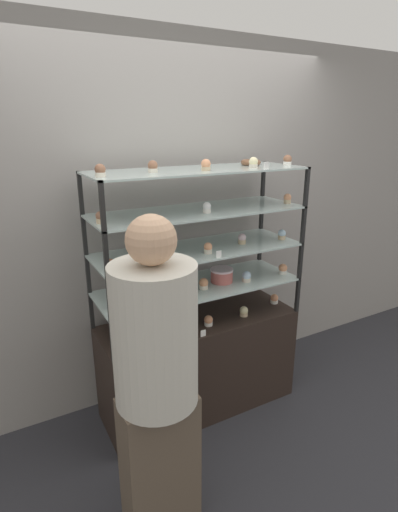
{
  "coord_description": "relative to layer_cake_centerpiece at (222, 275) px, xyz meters",
  "views": [
    {
      "loc": [
        -1.21,
        -2.19,
        1.99
      ],
      "look_at": [
        0.0,
        0.0,
        1.17
      ],
      "focal_mm": 28.0,
      "sensor_mm": 36.0,
      "label": 1
    }
  ],
  "objects": [
    {
      "name": "ground_plane",
      "position": [
        -0.17,
        0.02,
        -1.01
      ],
      "size": [
        20.0,
        20.0,
        0.0
      ],
      "primitive_type": "plane",
      "color": "#2D2D33"
    },
    {
      "name": "back_wall",
      "position": [
        -0.17,
        0.41,
        0.29
      ],
      "size": [
        8.0,
        0.05,
        2.6
      ],
      "color": "gray",
      "rests_on": "ground_plane"
    },
    {
      "name": "display_base",
      "position": [
        -0.17,
        0.02,
        -0.66
      ],
      "size": [
        1.38,
        0.49,
        0.71
      ],
      "color": "black",
      "rests_on": "ground_plane"
    },
    {
      "name": "display_riser_lower",
      "position": [
        -0.17,
        0.02,
        -0.06
      ],
      "size": [
        1.38,
        0.49,
        0.26
      ],
      "color": "black",
      "rests_on": "display_base"
    },
    {
      "name": "display_riser_middle",
      "position": [
        -0.17,
        0.02,
        0.19
      ],
      "size": [
        1.38,
        0.49,
        0.26
      ],
      "color": "black",
      "rests_on": "display_riser_lower"
    },
    {
      "name": "display_riser_upper",
      "position": [
        -0.17,
        0.02,
        0.45
      ],
      "size": [
        1.38,
        0.49,
        0.26
      ],
      "color": "black",
      "rests_on": "display_riser_middle"
    },
    {
      "name": "display_riser_top",
      "position": [
        -0.17,
        0.02,
        0.71
      ],
      "size": [
        1.38,
        0.49,
        0.26
      ],
      "color": "black",
      "rests_on": "display_riser_upper"
    },
    {
      "name": "layer_cake_centerpiece",
      "position": [
        0.0,
        0.0,
        0.0
      ],
      "size": [
        0.16,
        0.16,
        0.1
      ],
      "color": "#C66660",
      "rests_on": "display_riser_lower"
    },
    {
      "name": "sheet_cake_frosted",
      "position": [
        -0.42,
        -0.03,
        -0.27
      ],
      "size": [
        0.22,
        0.17,
        0.06
      ],
      "color": "beige",
      "rests_on": "display_base"
    },
    {
      "name": "cupcake_0",
      "position": [
        -0.78,
        -0.05,
        -0.27
      ],
      "size": [
        0.06,
        0.06,
        0.07
      ],
      "color": "beige",
      "rests_on": "display_base"
    },
    {
      "name": "cupcake_1",
      "position": [
        -0.15,
        -0.09,
        -0.27
      ],
      "size": [
        0.06,
        0.06,
        0.07
      ],
      "color": "white",
      "rests_on": "display_base"
    },
    {
      "name": "cupcake_2",
      "position": [
        0.14,
        -0.08,
        -0.27
      ],
      "size": [
        0.06,
        0.06,
        0.07
      ],
      "color": "#CCB28C",
      "rests_on": "display_base"
    },
    {
      "name": "cupcake_3",
      "position": [
        0.46,
        -0.02,
        -0.27
      ],
      "size": [
        0.06,
        0.06,
        0.07
      ],
      "color": "white",
      "rests_on": "display_base"
    },
    {
      "name": "price_tag_0",
      "position": [
        -0.26,
        -0.2,
        -0.28
      ],
      "size": [
        0.04,
        0.0,
        0.04
      ],
      "color": "white",
      "rests_on": "display_base"
    },
    {
      "name": "cupcake_4",
      "position": [
        -0.79,
        -0.06,
        -0.01
      ],
      "size": [
        0.06,
        0.06,
        0.07
      ],
      "color": "white",
      "rests_on": "display_riser_lower"
    },
    {
      "name": "cupcake_5",
      "position": [
        -0.49,
        -0.05,
        -0.01
      ],
      "size": [
        0.06,
        0.06,
        0.07
      ],
      "color": "#CCB28C",
      "rests_on": "display_riser_lower"
    },
    {
      "name": "cupcake_6",
      "position": [
        -0.17,
        -0.05,
        -0.01
      ],
      "size": [
        0.06,
        0.06,
        0.07
      ],
      "color": "beige",
      "rests_on": "display_riser_lower"
    },
    {
      "name": "cupcake_7",
      "position": [
        0.15,
        -0.08,
        -0.01
      ],
      "size": [
        0.06,
        0.06,
        0.07
      ],
      "color": "beige",
      "rests_on": "display_riser_lower"
    },
    {
      "name": "cupcake_8",
      "position": [
        0.47,
        -0.08,
        -0.01
      ],
      "size": [
        0.06,
        0.06,
        0.07
      ],
      "color": "white",
      "rests_on": "display_riser_lower"
    },
    {
      "name": "price_tag_1",
      "position": [
        -0.36,
        -0.2,
        -0.03
      ],
      "size": [
        0.04,
        0.0,
        0.04
      ],
      "color": "white",
      "rests_on": "display_riser_lower"
    },
    {
      "name": "cupcake_9",
      "position": [
        -0.8,
        -0.11,
        0.24
      ],
      "size": [
        0.05,
        0.05,
        0.07
      ],
      "color": "beige",
      "rests_on": "display_riser_middle"
    },
    {
      "name": "cupcake_10",
      "position": [
        -0.49,
        -0.02,
        0.24
      ],
      "size": [
        0.05,
        0.05,
        0.07
      ],
      "color": "beige",
      "rests_on": "display_riser_middle"
    },
    {
      "name": "cupcake_11",
      "position": [
        -0.17,
        -0.09,
        0.24
      ],
      "size": [
        0.05,
        0.05,
        0.07
      ],
      "color": "beige",
      "rests_on": "display_riser_middle"
    },
    {
      "name": "cupcake_12",
      "position": [
        0.15,
        -0.02,
        0.24
      ],
      "size": [
        0.05,
        0.05,
        0.07
      ],
      "color": "#CCB28C",
      "rests_on": "display_riser_middle"
    },
    {
      "name": "cupcake_13",
      "position": [
        0.46,
        -0.06,
        0.24
      ],
      "size": [
        0.05,
        0.05,
        0.07
      ],
      "color": "#CCB28C",
      "rests_on": "display_riser_middle"
    },
    {
      "name": "price_tag_2",
      "position": [
        -0.15,
        -0.2,
        0.23
      ],
      "size": [
        0.04,
        0.0,
        0.04
      ],
      "color": "white",
      "rests_on": "display_riser_middle"
    },
    {
      "name": "cupcake_14",
      "position": [
        -0.81,
        -0.03,
        0.5
      ],
      "size": [
        0.05,
        0.05,
        0.07
      ],
      "color": "#CCB28C",
      "rests_on": "display_riser_upper"
    },
    {
      "name": "cupcake_15",
      "position": [
        -0.17,
        -0.08,
        0.5
      ],
      "size": [
        0.05,
        0.05,
        0.07
      ],
      "color": "white",
      "rests_on": "display_riser_upper"
    },
    {
      "name": "cupcake_16",
      "position": [
        0.48,
        -0.07,
        0.5
      ],
      "size": [
        0.05,
        0.05,
        0.07
      ],
      "color": "#CCB28C",
      "rests_on": "display_riser_upper"
    },
    {
      "name": "price_tag_3",
      "position": [
        -0.55,
        -0.2,
        0.49
      ],
      "size": [
        0.04,
        0.0,
        0.04
      ],
      "color": "white",
      "rests_on": "display_riser_upper"
    },
    {
      "name": "cupcake_17",
      "position": [
        -0.81,
        -0.07,
        0.75
      ],
      "size": [
        0.06,
        0.06,
        0.07
      ],
      "color": "beige",
      "rests_on": "display_riser_top"
    },
    {
      "name": "cupcake_18",
      "position": [
        -0.49,
        -0.02,
        0.75
      ],
      "size": [
        0.06,
        0.06,
        0.07
      ],
      "color": "beige",
      "rests_on": "display_riser_top"
    },
    {
      "name": "cupcake_19",
      "position": [
        -0.17,
        -0.07,
        0.75
      ],
      "size": [
        0.06,
        0.06,
        0.07
      ],
      "color": "#CCB28C",
      "rests_on": "display_riser_top"
    },
    {
      "name": "cupcake_20",
      "position": [
        0.16,
        -0.09,
        0.75
      ],
      "size": [
        0.06,
        0.06,
        0.07
      ],
      "color": "beige",
      "rests_on": "display_riser_top"
    },
    {
      "name": "cupcake_21",
      "position": [
        0.48,
        -0.04,
        0.75
      ],
      "size": [
        0.06,
        0.06,
        0.07
      ],
      "color": "white",
      "rests_on": "display_riser_top"
    },
    {
      "name": "price_tag_4",
      "position": [
        0.18,
        -0.2,
        0.74
      ],
      "size": [
        0.04,
        0.0,
        0.04
      ],
      "color": "white",
      "rests_on": "display_riser_top"
    },
    {
      "name": "donut_glazed",
      "position": [
        0.26,
        0.07,
        0.74
      ],
      "size": [
        0.13,
        0.13,
        0.04
      ],
      "color": "brown",
      "rests_on": "display_riser_top"
    },
    {
      "name": "customer_figure",
      "position": [
        -0.78,
        -0.69,
        -0.13
      ],
      "size": [
        0.39,
        0.39,
        1.65
      ],
      "color": "brown",
      "rests_on": "ground_plane"
    }
  ]
}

